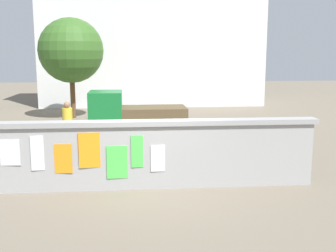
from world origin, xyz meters
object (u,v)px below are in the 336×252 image
at_px(bicycle_near, 112,159).
at_px(person_walking, 68,120).
at_px(tree_roadside, 71,51).
at_px(motorcycle, 217,154).
at_px(auto_rickshaw_truck, 133,116).

bearing_deg(bicycle_near, person_walking, 117.89).
height_order(bicycle_near, person_walking, person_walking).
relative_size(person_walking, tree_roadside, 0.33).
bearing_deg(person_walking, motorcycle, -35.02).
height_order(auto_rickshaw_truck, tree_roadside, tree_roadside).
relative_size(bicycle_near, tree_roadside, 0.34).
distance_m(auto_rickshaw_truck, tree_roadside, 6.89).
bearing_deg(motorcycle, tree_roadside, 117.66).
distance_m(auto_rickshaw_truck, bicycle_near, 4.35).
distance_m(motorcycle, person_walking, 5.55).
bearing_deg(bicycle_near, tree_roadside, 103.43).
bearing_deg(auto_rickshaw_truck, person_walking, -151.74).
xyz_separation_m(auto_rickshaw_truck, motorcycle, (2.30, -4.37, -0.44)).
height_order(person_walking, tree_roadside, tree_roadside).
height_order(auto_rickshaw_truck, bicycle_near, auto_rickshaw_truck).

